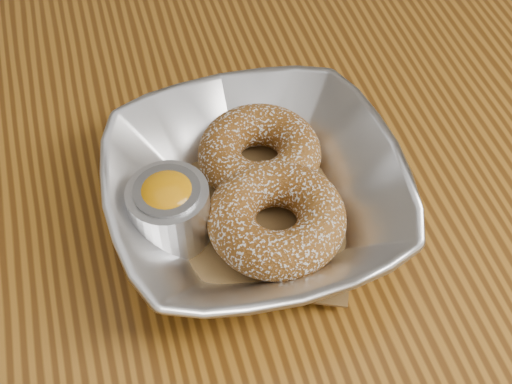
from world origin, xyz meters
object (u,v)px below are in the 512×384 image
object	(u,v)px
table	(362,249)
ramekin	(169,209)
donut_back	(260,153)
donut_front	(276,218)
serving_bowl	(256,195)

from	to	relation	value
table	ramekin	distance (m)	0.21
donut_back	ramekin	distance (m)	0.09
ramekin	donut_front	bearing A→B (deg)	-17.49
table	donut_back	bearing A→B (deg)	163.04
serving_bowl	ramekin	distance (m)	0.06
donut_front	ramekin	world-z (taller)	ramekin
donut_back	ramekin	size ratio (longest dim) A/B	1.64
table	donut_back	xyz separation A→B (m)	(-0.09, 0.03, 0.13)
serving_bowl	donut_front	size ratio (longest dim) A/B	2.17
ramekin	serving_bowl	bearing A→B (deg)	2.10
serving_bowl	donut_front	distance (m)	0.03
donut_front	serving_bowl	bearing A→B (deg)	107.73
donut_back	donut_front	world-z (taller)	donut_front
table	serving_bowl	distance (m)	0.16
donut_back	table	bearing A→B (deg)	-16.96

